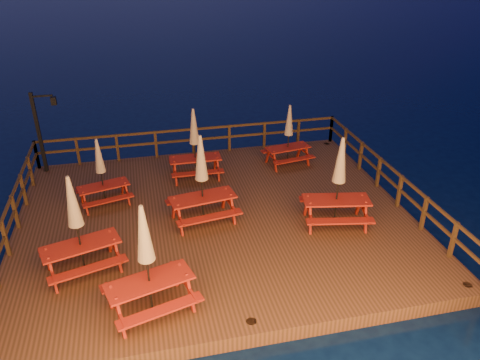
{
  "coord_description": "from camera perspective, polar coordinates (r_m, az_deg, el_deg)",
  "views": [
    {
      "loc": [
        -2.02,
        -12.25,
        8.16
      ],
      "look_at": [
        0.93,
        0.6,
        1.26
      ],
      "focal_mm": 35.0,
      "sensor_mm": 36.0,
      "label": 1
    }
  ],
  "objects": [
    {
      "name": "ground",
      "position": [
        14.86,
        -3.0,
        -5.74
      ],
      "size": [
        500.0,
        500.0,
        0.0
      ],
      "primitive_type": "plane",
      "color": "#051132",
      "rests_on": "ground"
    },
    {
      "name": "deck",
      "position": [
        14.75,
        -3.02,
        -5.09
      ],
      "size": [
        12.0,
        10.0,
        0.4
      ],
      "primitive_type": "cube",
      "color": "#412815",
      "rests_on": "ground"
    },
    {
      "name": "deck_piles",
      "position": [
        15.02,
        -2.97,
        -6.7
      ],
      "size": [
        11.44,
        9.44,
        1.4
      ],
      "color": "#392012",
      "rests_on": "ground"
    },
    {
      "name": "railing",
      "position": [
        15.8,
        -4.25,
        1.26
      ],
      "size": [
        11.8,
        9.75,
        1.1
      ],
      "color": "#392012",
      "rests_on": "deck"
    },
    {
      "name": "lamp_post",
      "position": [
        18.14,
        -22.99,
        6.19
      ],
      "size": [
        0.85,
        0.18,
        3.0
      ],
      "color": "black",
      "rests_on": "deck"
    },
    {
      "name": "picnic_table_0",
      "position": [
        16.46,
        -5.57,
        4.54
      ],
      "size": [
        1.82,
        1.5,
        2.59
      ],
      "rotation": [
        0.0,
        0.0,
        -0.01
      ],
      "color": "maroon",
      "rests_on": "deck"
    },
    {
      "name": "picnic_table_1",
      "position": [
        12.29,
        -19.32,
        -5.11
      ],
      "size": [
        2.31,
        2.08,
        2.76
      ],
      "rotation": [
        0.0,
        0.0,
        0.29
      ],
      "color": "maroon",
      "rests_on": "deck"
    },
    {
      "name": "picnic_table_2",
      "position": [
        13.85,
        11.93,
        -0.09
      ],
      "size": [
        2.23,
        1.96,
        2.81
      ],
      "rotation": [
        0.0,
        0.0,
        -0.19
      ],
      "color": "maroon",
      "rests_on": "deck"
    },
    {
      "name": "picnic_table_3",
      "position": [
        17.54,
        5.95,
        5.58
      ],
      "size": [
        1.84,
        1.6,
        2.35
      ],
      "rotation": [
        0.0,
        0.0,
        0.17
      ],
      "color": "maroon",
      "rests_on": "deck"
    },
    {
      "name": "picnic_table_4",
      "position": [
        13.72,
        -4.69,
        0.2
      ],
      "size": [
        2.19,
        1.9,
        2.81
      ],
      "rotation": [
        0.0,
        0.0,
        0.16
      ],
      "color": "maroon",
      "rests_on": "deck"
    },
    {
      "name": "picnic_table_5",
      "position": [
        15.35,
        -16.59,
        1.02
      ],
      "size": [
        1.88,
        1.68,
        2.28
      ],
      "rotation": [
        0.0,
        0.0,
        0.26
      ],
      "color": "maroon",
      "rests_on": "deck"
    },
    {
      "name": "picnic_table_6",
      "position": [
        10.62,
        -11.31,
        -9.38
      ],
      "size": [
        2.34,
        2.11,
        2.82
      ],
      "rotation": [
        0.0,
        0.0,
        0.28
      ],
      "color": "maroon",
      "rests_on": "deck"
    }
  ]
}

